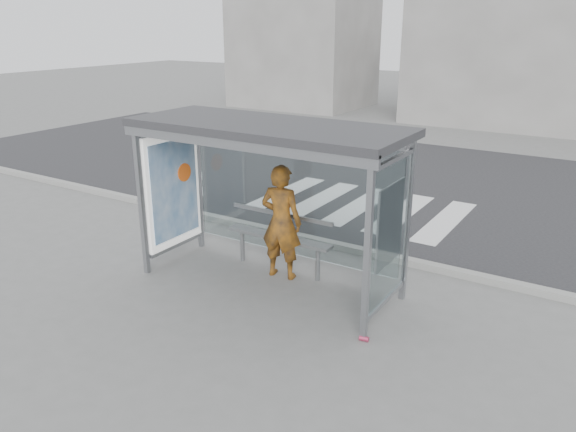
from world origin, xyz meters
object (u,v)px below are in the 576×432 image
object	(u,v)px
bench	(279,237)
soda_can	(364,339)
bus_shelter	(249,161)
person	(281,222)

from	to	relation	value
bench	soda_can	world-z (taller)	bench
bus_shelter	bench	bearing A→B (deg)	69.17
person	soda_can	size ratio (longest dim) A/B	15.07
bus_shelter	soda_can	distance (m)	3.19
bus_shelter	soda_can	world-z (taller)	bus_shelter
bus_shelter	bench	size ratio (longest dim) A/B	2.17
bus_shelter	person	distance (m)	1.14
bus_shelter	bench	xyz separation A→B (m)	(0.20, 0.52, -1.39)
bus_shelter	person	bearing A→B (deg)	42.37
soda_can	bench	bearing A→B (deg)	149.20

